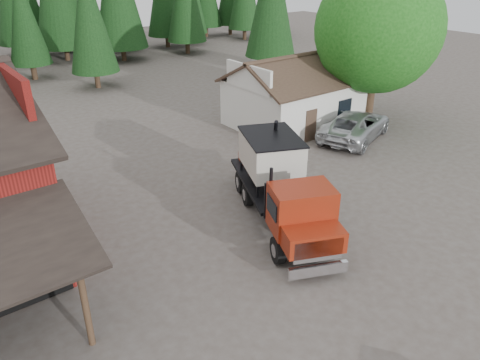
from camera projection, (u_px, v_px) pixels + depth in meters
ground at (278, 304)px, 15.62m from camera, size 120.00×120.00×0.00m
farmhouse at (295, 99)px, 31.24m from camera, size 8.60×6.42×4.65m
deciduous_tree at (378, 34)px, 29.40m from camera, size 8.00×8.00×10.20m
near_pine_b at (89, 16)px, 37.66m from camera, size 3.96×3.96×10.40m
feed_truck at (281, 183)px, 19.67m from camera, size 5.65×8.90×3.93m
silver_car at (355, 125)px, 29.00m from camera, size 6.88×4.81×1.74m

